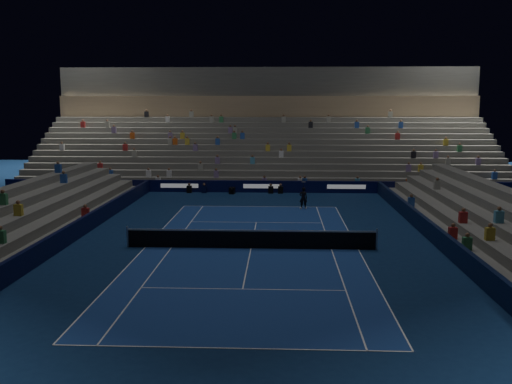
{
  "coord_description": "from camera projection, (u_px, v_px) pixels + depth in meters",
  "views": [
    {
      "loc": [
        1.46,
        -27.8,
        7.32
      ],
      "look_at": [
        0.0,
        6.0,
        2.0
      ],
      "focal_mm": 39.14,
      "sensor_mm": 36.0,
      "label": 1
    }
  ],
  "objects": [
    {
      "name": "tennis_player",
      "position": [
        303.0,
        198.0,
        39.44
      ],
      "size": [
        0.56,
        0.37,
        1.55
      ],
      "primitive_type": "imported",
      "rotation": [
        0.0,
        0.0,
        3.14
      ],
      "color": "black",
      "rests_on": "ground"
    },
    {
      "name": "court_surface",
      "position": [
        251.0,
        248.0,
        28.63
      ],
      "size": [
        10.97,
        23.77,
        0.01
      ],
      "primitive_type": "cube",
      "color": "navy",
      "rests_on": "ground"
    },
    {
      "name": "sponsor_barrier_east",
      "position": [
        443.0,
        241.0,
        28.14
      ],
      "size": [
        0.25,
        37.0,
        1.0
      ],
      "primitive_type": "cube",
      "color": "#081333",
      "rests_on": "ground"
    },
    {
      "name": "tennis_net",
      "position": [
        251.0,
        239.0,
        28.56
      ],
      "size": [
        12.9,
        0.1,
        1.1
      ],
      "color": "#B2B2B7",
      "rests_on": "ground"
    },
    {
      "name": "sponsor_barrier_west",
      "position": [
        65.0,
        237.0,
        28.97
      ],
      "size": [
        0.25,
        37.0,
        1.0
      ],
      "primitive_type": "cube",
      "color": "black",
      "rests_on": "ground"
    },
    {
      "name": "grandstand_main",
      "position": [
        265.0,
        144.0,
        55.64
      ],
      "size": [
        44.0,
        15.2,
        11.2
      ],
      "color": "#5F5F5B",
      "rests_on": "ground"
    },
    {
      "name": "sponsor_barrier_far",
      "position": [
        262.0,
        187.0,
        46.82
      ],
      "size": [
        44.0,
        0.25,
        1.0
      ],
      "primitive_type": "cube",
      "color": "black",
      "rests_on": "ground"
    },
    {
      "name": "ground",
      "position": [
        251.0,
        249.0,
        28.63
      ],
      "size": [
        90.0,
        90.0,
        0.0
      ],
      "primitive_type": "plane",
      "color": "#0B2147",
      "rests_on": "ground"
    },
    {
      "name": "broadcast_camera",
      "position": [
        232.0,
        190.0,
        46.07
      ],
      "size": [
        0.52,
        0.91,
        0.55
      ],
      "color": "black",
      "rests_on": "ground"
    }
  ]
}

